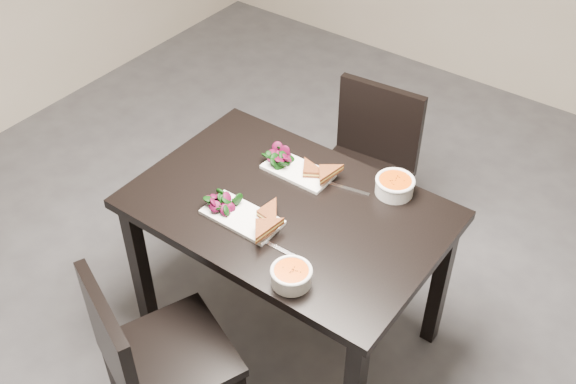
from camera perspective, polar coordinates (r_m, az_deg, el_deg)
The scene contains 14 objects.
ground at distance 3.13m, azimuth 2.13°, elevation -12.47°, with size 5.00×5.00×0.00m, color #47474C.
table at distance 2.70m, azimuth -0.00°, elevation -2.72°, with size 1.20×0.80×0.75m.
chair_near at distance 2.54m, azimuth -11.55°, elevation -13.32°, with size 0.55×0.55×0.85m.
chair_far at distance 3.29m, azimuth 6.60°, elevation 2.46°, with size 0.46×0.46×0.85m.
plate_near at distance 2.58m, azimuth -3.85°, elevation -2.12°, with size 0.30×0.15×0.02m, color white.
sandwich_near at distance 2.53m, azimuth -2.53°, elevation -1.99°, with size 0.15×0.11×0.05m, color brown, non-canonical shape.
salad_near at distance 2.61m, azimuth -5.58°, elevation -0.77°, with size 0.09×0.09×0.04m, color black, non-canonical shape.
soup_bowl_near at distance 2.33m, azimuth 0.28°, elevation -6.95°, with size 0.15×0.15×0.07m.
cutlery_near at distance 2.45m, azimuth -0.33°, elevation -4.98°, with size 0.18×0.02×0.00m, color silver.
plate_far at distance 2.78m, azimuth 0.83°, elevation 1.76°, with size 0.29×0.14×0.01m, color white.
sandwich_far at distance 2.72m, azimuth 1.77°, elevation 1.59°, with size 0.14×0.11×0.05m, color brown, non-canonical shape.
salad_far at distance 2.81m, azimuth -0.82°, elevation 2.94°, with size 0.09×0.08×0.04m, color black, non-canonical shape.
soup_bowl_far at distance 2.70m, azimuth 8.92°, elevation 0.58°, with size 0.16×0.16×0.07m.
cutlery_far at distance 2.72m, azimuth 5.03°, elevation 0.29°, with size 0.18×0.02×0.00m, color silver.
Camera 1 is at (1.02, -1.58, 2.51)m, focal length 42.54 mm.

